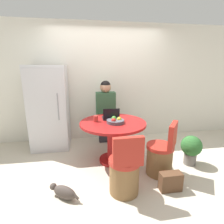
% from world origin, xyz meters
% --- Properties ---
extents(ground_plane, '(12.00, 12.00, 0.00)m').
position_xyz_m(ground_plane, '(0.00, 0.00, 0.00)').
color(ground_plane, beige).
extents(wall_back, '(7.00, 0.06, 2.60)m').
position_xyz_m(wall_back, '(0.00, 1.36, 1.30)').
color(wall_back, silver).
rests_on(wall_back, ground_plane).
extents(refrigerator, '(0.74, 0.68, 1.69)m').
position_xyz_m(refrigerator, '(-1.22, 0.98, 0.85)').
color(refrigerator, silver).
rests_on(refrigerator, ground_plane).
extents(dining_table, '(1.14, 1.14, 0.74)m').
position_xyz_m(dining_table, '(-0.03, 0.17, 0.53)').
color(dining_table, maroon).
rests_on(dining_table, ground_plane).
extents(chair_near_right_corner, '(0.49, 0.48, 0.86)m').
position_xyz_m(chair_near_right_corner, '(0.64, -0.34, 0.30)').
color(chair_near_right_corner, brown).
rests_on(chair_near_right_corner, ground_plane).
extents(chair_near_camera, '(0.42, 0.42, 0.86)m').
position_xyz_m(chair_near_camera, '(-0.01, -0.68, 0.30)').
color(chair_near_camera, brown).
rests_on(chair_near_camera, ground_plane).
extents(person_seated, '(0.40, 0.37, 1.39)m').
position_xyz_m(person_seated, '(-0.06, 0.96, 0.78)').
color(person_seated, '#2D2D38').
rests_on(person_seated, ground_plane).
extents(laptop, '(0.29, 0.24, 0.21)m').
position_xyz_m(laptop, '(-0.04, 0.34, 0.78)').
color(laptop, '#232328').
rests_on(laptop, dining_table).
extents(fruit_bowl, '(0.29, 0.29, 0.10)m').
position_xyz_m(fruit_bowl, '(0.00, 0.10, 0.78)').
color(fruit_bowl, '#4C4C56').
rests_on(fruit_bowl, dining_table).
extents(coffee_cup, '(0.08, 0.08, 0.10)m').
position_xyz_m(coffee_cup, '(-0.32, 0.23, 0.79)').
color(coffee_cup, '#B2332D').
rests_on(coffee_cup, dining_table).
extents(cat, '(0.40, 0.29, 0.17)m').
position_xyz_m(cat, '(-0.81, -0.66, 0.09)').
color(cat, '#473D38').
rests_on(cat, ground_plane).
extents(potted_plant, '(0.35, 0.35, 0.52)m').
position_xyz_m(potted_plant, '(1.28, -0.15, 0.31)').
color(potted_plant, slate).
rests_on(potted_plant, ground_plane).
extents(handbag, '(0.30, 0.14, 0.26)m').
position_xyz_m(handbag, '(0.63, -0.73, 0.13)').
color(handbag, brown).
rests_on(handbag, ground_plane).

